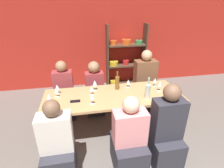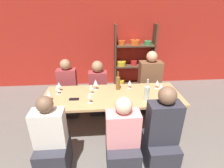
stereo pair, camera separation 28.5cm
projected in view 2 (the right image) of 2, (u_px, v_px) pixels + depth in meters
name	position (u px, v px, depth m)	size (l,w,h in m)	color
wall_back_red	(110.00, 35.00, 4.53)	(8.80, 0.06, 2.70)	red
shelf_unit	(134.00, 61.00, 4.66)	(1.05, 0.30, 1.64)	#4C3828
dining_table	(112.00, 100.00, 2.86)	(2.22, 0.81, 0.76)	tan
wine_bottle_green	(147.00, 92.00, 2.62)	(0.08, 0.08, 0.35)	#B2C6C1
wine_bottle_dark	(118.00, 82.00, 2.95)	(0.07, 0.07, 0.33)	brown
wine_glass_empty_a	(157.00, 83.00, 3.00)	(0.07, 0.07, 0.15)	white
wine_glass_white_a	(96.00, 82.00, 2.96)	(0.08, 0.08, 0.18)	white
wine_glass_empty_b	(57.00, 88.00, 2.81)	(0.07, 0.07, 0.17)	white
wine_glass_empty_c	(172.00, 94.00, 2.58)	(0.07, 0.07, 0.18)	white
wine_glass_red_a	(165.00, 98.00, 2.54)	(0.07, 0.07, 0.14)	white
wine_glass_red_b	(91.00, 87.00, 2.82)	(0.07, 0.07, 0.17)	white
wine_glass_white_b	(130.00, 83.00, 3.02)	(0.07, 0.07, 0.14)	white
wine_glass_empty_d	(49.00, 93.00, 2.62)	(0.07, 0.07, 0.17)	white
wine_glass_red_c	(89.00, 96.00, 2.56)	(0.06, 0.06, 0.16)	white
wine_glass_red_d	(59.00, 85.00, 2.91)	(0.07, 0.07, 0.16)	white
wine_glass_white_c	(161.00, 86.00, 2.82)	(0.07, 0.07, 0.19)	white
cell_phone	(74.00, 99.00, 2.69)	(0.15, 0.07, 0.01)	black
person_near_a	(122.00, 144.00, 2.32)	(0.43, 0.53, 1.11)	#2D2D38
person_far_a	(98.00, 93.00, 3.62)	(0.36, 0.45, 1.11)	#2D2D38
person_near_b	(53.00, 146.00, 2.26)	(0.39, 0.49, 1.15)	#2D2D38
person_far_b	(149.00, 89.00, 3.70)	(0.45, 0.56, 1.27)	#2D2D38
person_near_c	(161.00, 139.00, 2.35)	(0.41, 0.52, 1.22)	#2D2D38
person_far_c	(69.00, 94.00, 3.53)	(0.36, 0.45, 1.16)	#2D2D38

